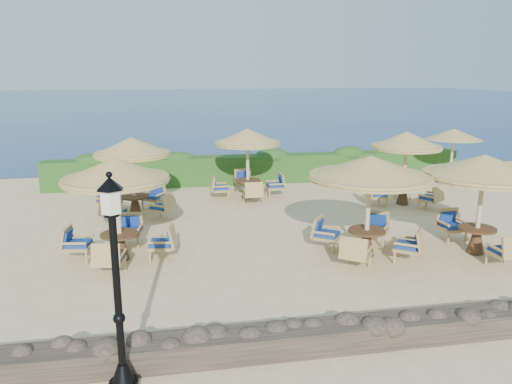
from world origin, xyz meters
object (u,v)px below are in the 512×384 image
(cafe_set_2, at_px, (483,178))
(cafe_set_4, at_px, (248,153))
(cafe_set_0, at_px, (117,192))
(cafe_set_1, at_px, (369,185))
(cafe_set_5, at_px, (406,155))
(cafe_set_3, at_px, (133,166))
(extra_parasol, at_px, (454,134))
(lamp_post, at_px, (118,296))

(cafe_set_2, xyz_separation_m, cafe_set_4, (-4.97, 7.01, -0.32))
(cafe_set_0, distance_m, cafe_set_1, 6.36)
(cafe_set_4, height_order, cafe_set_5, same)
(cafe_set_2, distance_m, cafe_set_3, 10.47)
(cafe_set_0, bearing_deg, cafe_set_5, 21.68)
(cafe_set_2, relative_size, cafe_set_3, 1.12)
(cafe_set_1, distance_m, cafe_set_3, 7.82)
(cafe_set_1, relative_size, cafe_set_2, 1.03)
(cafe_set_1, height_order, cafe_set_3, same)
(cafe_set_2, height_order, cafe_set_5, same)
(cafe_set_4, relative_size, cafe_set_5, 1.01)
(extra_parasol, height_order, cafe_set_0, cafe_set_0)
(cafe_set_4, bearing_deg, cafe_set_1, -73.03)
(lamp_post, relative_size, cafe_set_2, 1.08)
(cafe_set_1, relative_size, cafe_set_5, 1.13)
(cafe_set_2, bearing_deg, lamp_post, -153.41)
(cafe_set_0, height_order, cafe_set_1, same)
(cafe_set_1, distance_m, cafe_set_4, 6.96)
(lamp_post, height_order, cafe_set_3, lamp_post)
(cafe_set_3, relative_size, cafe_set_5, 0.98)
(cafe_set_3, bearing_deg, cafe_set_4, 23.73)
(lamp_post, distance_m, cafe_set_2, 9.82)
(cafe_set_0, bearing_deg, lamp_post, -85.18)
(lamp_post, bearing_deg, cafe_set_4, 71.56)
(extra_parasol, relative_size, cafe_set_5, 0.87)
(cafe_set_3, bearing_deg, extra_parasol, 10.56)
(cafe_set_3, distance_m, cafe_set_4, 4.48)
(extra_parasol, bearing_deg, lamp_post, -136.40)
(lamp_post, relative_size, cafe_set_4, 1.18)
(extra_parasol, height_order, cafe_set_4, cafe_set_4)
(extra_parasol, height_order, cafe_set_2, cafe_set_2)
(extra_parasol, bearing_deg, cafe_set_0, -153.92)
(extra_parasol, bearing_deg, cafe_set_4, -176.09)
(cafe_set_3, bearing_deg, lamp_post, -88.18)
(extra_parasol, bearing_deg, cafe_set_3, -169.44)
(extra_parasol, xyz_separation_m, cafe_set_5, (-3.41, -2.56, -0.34))
(extra_parasol, distance_m, cafe_set_1, 9.93)
(extra_parasol, relative_size, cafe_set_1, 0.77)
(lamp_post, xyz_separation_m, cafe_set_1, (5.83, 4.74, 0.35))
(cafe_set_3, xyz_separation_m, cafe_set_5, (9.49, -0.15, 0.11))
(lamp_post, height_order, cafe_set_5, lamp_post)
(extra_parasol, height_order, cafe_set_1, cafe_set_1)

